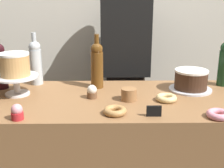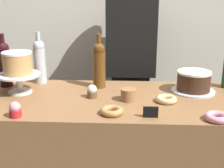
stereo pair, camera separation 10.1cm
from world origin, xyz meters
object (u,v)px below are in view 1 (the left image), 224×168
at_px(wine_bottle_dark_red, 0,65).
at_px(donut_pink, 219,114).
at_px(cake_stand_pedestal, 16,82).
at_px(wine_bottle_clear, 36,62).
at_px(cookie_stack, 129,94).
at_px(donut_glazed, 166,98).
at_px(donut_maple, 115,111).
at_px(white_layer_cake, 15,64).
at_px(barista_figure, 125,75).
at_px(chocolate_round_cake, 191,79).
at_px(cupcake_strawberry, 17,112).
at_px(cupcake_vanilla, 92,92).
at_px(price_sign_chalkboard, 154,111).
at_px(wine_bottle_amber, 97,64).

height_order(wine_bottle_dark_red, donut_pink, wine_bottle_dark_red).
distance_m(cake_stand_pedestal, wine_bottle_clear, 0.23).
bearing_deg(cookie_stack, donut_glazed, -3.44).
bearing_deg(donut_maple, white_layer_cake, 152.02).
bearing_deg(barista_figure, white_layer_cake, -138.27).
bearing_deg(donut_maple, wine_bottle_clear, 133.98).
xyz_separation_m(donut_pink, cookie_stack, (-0.40, 0.24, 0.02)).
bearing_deg(cookie_stack, donut_pink, -30.89).
bearing_deg(chocolate_round_cake, donut_glazed, -134.42).
distance_m(wine_bottle_clear, cupcake_strawberry, 0.57).
bearing_deg(cookie_stack, barista_figure, 88.46).
relative_size(chocolate_round_cake, cupcake_vanilla, 2.61).
height_order(chocolate_round_cake, cookie_stack, chocolate_round_cake).
bearing_deg(chocolate_round_cake, cupcake_vanilla, -167.27).
bearing_deg(cupcake_strawberry, donut_glazed, 17.76).
bearing_deg(chocolate_round_cake, donut_pink, -86.93).
bearing_deg(price_sign_chalkboard, white_layer_cake, 156.32).
relative_size(donut_pink, barista_figure, 0.07).
xyz_separation_m(donut_glazed, price_sign_chalkboard, (-0.10, -0.21, 0.01)).
bearing_deg(chocolate_round_cake, white_layer_cake, -176.10).
relative_size(cupcake_vanilla, donut_pink, 0.66).
xyz_separation_m(donut_pink, price_sign_chalkboard, (-0.30, 0.02, 0.01)).
bearing_deg(donut_pink, cake_stand_pedestal, 161.65).
bearing_deg(wine_bottle_dark_red, barista_figure, 30.31).
height_order(donut_pink, price_sign_chalkboard, price_sign_chalkboard).
xyz_separation_m(cake_stand_pedestal, donut_glazed, (0.83, -0.11, -0.06)).
bearing_deg(donut_maple, cake_stand_pedestal, 152.02).
height_order(wine_bottle_amber, wine_bottle_clear, same).
bearing_deg(donut_glazed, chocolate_round_cake, 45.58).
height_order(cupcake_strawberry, cookie_stack, cupcake_strawberry).
relative_size(white_layer_cake, donut_maple, 1.48).
xyz_separation_m(cake_stand_pedestal, donut_maple, (0.55, -0.29, -0.06)).
bearing_deg(cupcake_strawberry, wine_bottle_amber, 53.80).
xyz_separation_m(wine_bottle_dark_red, wine_bottle_amber, (0.58, 0.01, 0.00)).
height_order(cupcake_strawberry, donut_pink, cupcake_strawberry).
bearing_deg(cake_stand_pedestal, cupcake_strawberry, -73.86).
xyz_separation_m(wine_bottle_amber, donut_glazed, (0.38, -0.24, -0.13)).
distance_m(white_layer_cake, donut_pink, 1.09).
distance_m(donut_maple, barista_figure, 0.87).
distance_m(wine_bottle_dark_red, wine_bottle_clear, 0.21).
distance_m(wine_bottle_dark_red, price_sign_chalkboard, 0.97).
bearing_deg(white_layer_cake, cupcake_strawberry, -73.86).
height_order(price_sign_chalkboard, barista_figure, barista_figure).
bearing_deg(donut_maple, price_sign_chalkboard, -9.09).
relative_size(chocolate_round_cake, donut_glazed, 1.73).
relative_size(cupcake_strawberry, price_sign_chalkboard, 1.06).
distance_m(cake_stand_pedestal, chocolate_round_cake, 1.01).
height_order(wine_bottle_clear, cupcake_strawberry, wine_bottle_clear).
height_order(cupcake_vanilla, price_sign_chalkboard, cupcake_vanilla).
bearing_deg(barista_figure, wine_bottle_dark_red, -149.69).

